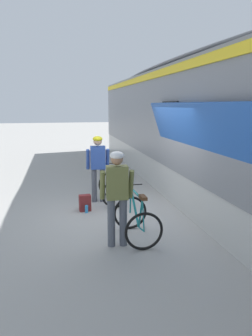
{
  "coord_description": "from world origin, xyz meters",
  "views": [
    {
      "loc": [
        -1.64,
        -7.1,
        2.57
      ],
      "look_at": [
        -0.05,
        0.32,
        1.05
      ],
      "focal_mm": 34.06,
      "sensor_mm": 36.0,
      "label": 1
    }
  ],
  "objects_px": {
    "cyclist_near_in_blue": "(98,163)",
    "bicycle_near_silver": "(113,187)",
    "backpack_on_platform": "(85,203)",
    "water_bottle_near_the_bikes": "(125,196)",
    "bicycle_far_teal": "(137,219)",
    "train_car": "(207,125)",
    "cyclist_far_in_olive": "(117,190)",
    "water_bottle_by_the_backpack": "(87,209)"
  },
  "relations": [
    {
      "from": "train_car",
      "to": "cyclist_near_in_blue",
      "type": "xyz_separation_m",
      "value": [
        -3.35,
        -0.63,
        -0.91
      ]
    },
    {
      "from": "train_car",
      "to": "bicycle_near_silver",
      "type": "bearing_deg",
      "value": -165.64
    },
    {
      "from": "train_car",
      "to": "bicycle_far_teal",
      "type": "xyz_separation_m",
      "value": [
        -2.94,
        -3.21,
        -1.56
      ]
    },
    {
      "from": "cyclist_near_in_blue",
      "to": "backpack_on_platform",
      "type": "xyz_separation_m",
      "value": [
        -0.42,
        -0.7,
        -0.85
      ]
    },
    {
      "from": "cyclist_far_in_olive",
      "to": "water_bottle_near_the_bikes",
      "type": "distance_m",
      "value": 3.02
    },
    {
      "from": "bicycle_far_teal",
      "to": "water_bottle_by_the_backpack",
      "type": "bearing_deg",
      "value": 115.25
    },
    {
      "from": "train_car",
      "to": "cyclist_near_in_blue",
      "type": "height_order",
      "value": "train_car"
    },
    {
      "from": "cyclist_near_in_blue",
      "to": "bicycle_far_teal",
      "type": "xyz_separation_m",
      "value": [
        0.41,
        -2.58,
        -0.65
      ]
    },
    {
      "from": "water_bottle_near_the_bikes",
      "to": "train_car",
      "type": "bearing_deg",
      "value": 13.77
    },
    {
      "from": "bicycle_far_teal",
      "to": "backpack_on_platform",
      "type": "height_order",
      "value": "bicycle_far_teal"
    },
    {
      "from": "bicycle_far_teal",
      "to": "cyclist_far_in_olive",
      "type": "bearing_deg",
      "value": -153.51
    },
    {
      "from": "bicycle_far_teal",
      "to": "water_bottle_by_the_backpack",
      "type": "xyz_separation_m",
      "value": [
        -0.81,
        1.73,
        -0.31
      ]
    },
    {
      "from": "cyclist_near_in_blue",
      "to": "cyclist_far_in_olive",
      "type": "relative_size",
      "value": 1.0
    },
    {
      "from": "bicycle_far_teal",
      "to": "backpack_on_platform",
      "type": "relative_size",
      "value": 2.71
    },
    {
      "from": "backpack_on_platform",
      "to": "water_bottle_near_the_bikes",
      "type": "bearing_deg",
      "value": 25.91
    },
    {
      "from": "cyclist_near_in_blue",
      "to": "bicycle_far_teal",
      "type": "height_order",
      "value": "cyclist_near_in_blue"
    },
    {
      "from": "train_car",
      "to": "water_bottle_by_the_backpack",
      "type": "bearing_deg",
      "value": -158.4
    },
    {
      "from": "water_bottle_near_the_bikes",
      "to": "water_bottle_by_the_backpack",
      "type": "xyz_separation_m",
      "value": [
        -1.13,
        -0.84,
        -0.02
      ]
    },
    {
      "from": "bicycle_near_silver",
      "to": "bicycle_far_teal",
      "type": "height_order",
      "value": "same"
    },
    {
      "from": "water_bottle_by_the_backpack",
      "to": "cyclist_near_in_blue",
      "type": "bearing_deg",
      "value": 64.85
    },
    {
      "from": "cyclist_near_in_blue",
      "to": "bicycle_near_silver",
      "type": "height_order",
      "value": "cyclist_near_in_blue"
    },
    {
      "from": "bicycle_far_teal",
      "to": "cyclist_near_in_blue",
      "type": "bearing_deg",
      "value": 99.1
    },
    {
      "from": "cyclist_far_in_olive",
      "to": "train_car",
      "type": "bearing_deg",
      "value": 45.53
    },
    {
      "from": "bicycle_near_silver",
      "to": "water_bottle_by_the_backpack",
      "type": "xyz_separation_m",
      "value": [
        -0.78,
        -0.72,
        -0.31
      ]
    },
    {
      "from": "train_car",
      "to": "water_bottle_by_the_backpack",
      "type": "xyz_separation_m",
      "value": [
        -3.76,
        -1.49,
        -1.87
      ]
    },
    {
      "from": "bicycle_near_silver",
      "to": "bicycle_far_teal",
      "type": "bearing_deg",
      "value": -89.13
    },
    {
      "from": "cyclist_near_in_blue",
      "to": "cyclist_far_in_olive",
      "type": "bearing_deg",
      "value": -90.1
    },
    {
      "from": "bicycle_far_teal",
      "to": "train_car",
      "type": "bearing_deg",
      "value": 47.54
    },
    {
      "from": "cyclist_near_in_blue",
      "to": "bicycle_far_teal",
      "type": "relative_size",
      "value": 1.62
    },
    {
      "from": "cyclist_far_in_olive",
      "to": "water_bottle_near_the_bikes",
      "type": "height_order",
      "value": "cyclist_far_in_olive"
    },
    {
      "from": "train_car",
      "to": "cyclist_far_in_olive",
      "type": "relative_size",
      "value": 10.56
    },
    {
      "from": "bicycle_near_silver",
      "to": "bicycle_far_teal",
      "type": "distance_m",
      "value": 2.45
    },
    {
      "from": "cyclist_near_in_blue",
      "to": "water_bottle_near_the_bikes",
      "type": "height_order",
      "value": "cyclist_near_in_blue"
    },
    {
      "from": "cyclist_far_in_olive",
      "to": "water_bottle_by_the_backpack",
      "type": "relative_size",
      "value": 9.56
    },
    {
      "from": "bicycle_near_silver",
      "to": "backpack_on_platform",
      "type": "distance_m",
      "value": 1.0
    },
    {
      "from": "backpack_on_platform",
      "to": "water_bottle_by_the_backpack",
      "type": "bearing_deg",
      "value": -87.24
    },
    {
      "from": "train_car",
      "to": "water_bottle_by_the_backpack",
      "type": "height_order",
      "value": "train_car"
    },
    {
      "from": "bicycle_near_silver",
      "to": "water_bottle_near_the_bikes",
      "type": "height_order",
      "value": "bicycle_near_silver"
    },
    {
      "from": "water_bottle_by_the_backpack",
      "to": "water_bottle_near_the_bikes",
      "type": "bearing_deg",
      "value": 36.75
    },
    {
      "from": "backpack_on_platform",
      "to": "water_bottle_by_the_backpack",
      "type": "height_order",
      "value": "backpack_on_platform"
    },
    {
      "from": "train_car",
      "to": "water_bottle_by_the_backpack",
      "type": "distance_m",
      "value": 4.45
    },
    {
      "from": "water_bottle_by_the_backpack",
      "to": "bicycle_far_teal",
      "type": "bearing_deg",
      "value": -64.75
    }
  ]
}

